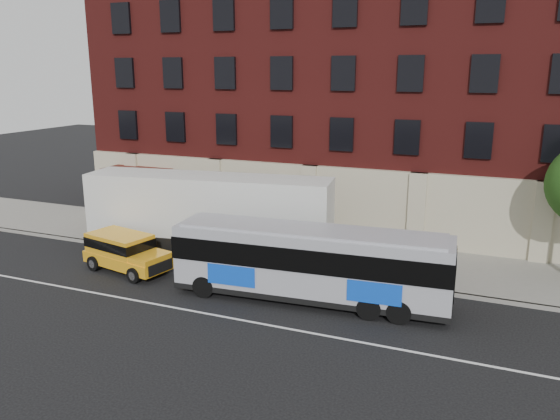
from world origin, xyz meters
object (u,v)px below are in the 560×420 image
at_px(sign_pole, 124,222).
at_px(yellow_suv, 124,250).
at_px(shipping_container, 209,216).
at_px(city_bus, 310,261).

distance_m(sign_pole, yellow_suv, 3.59).
xyz_separation_m(sign_pole, shipping_container, (4.80, 0.65, 0.62)).
distance_m(yellow_suv, shipping_container, 4.52).
distance_m(city_bus, shipping_container, 7.59).
height_order(yellow_suv, shipping_container, shipping_container).
height_order(sign_pole, city_bus, city_bus).
height_order(sign_pole, yellow_suv, sign_pole).
relative_size(city_bus, yellow_suv, 2.42).
xyz_separation_m(sign_pole, yellow_suv, (2.14, -2.84, -0.44)).
height_order(city_bus, yellow_suv, city_bus).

